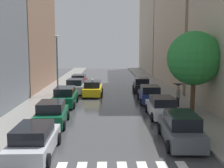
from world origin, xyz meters
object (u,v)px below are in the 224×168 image
lamp_post_left (57,60)px  parked_car_left_second (52,114)px  parked_car_left_fourth (75,87)px  parked_car_right_third (150,95)px  parked_car_left_nearest (34,141)px  street_tree_right (194,58)px  pedestrian_foreground (178,90)px  parked_car_left_fifth (79,81)px  parked_car_left_third (65,97)px  parked_car_right_nearest (181,129)px  parked_car_right_second (162,107)px  taxi_midroad (93,89)px  parked_car_right_fourth (141,85)px

lamp_post_left → parked_car_left_second: bearing=-82.3°
parked_car_left_fourth → parked_car_right_third: (7.67, -5.50, -0.01)m
parked_car_left_nearest → street_tree_right: bearing=-51.2°
pedestrian_foreground → lamp_post_left: (-11.47, 6.78, 2.27)m
parked_car_left_fourth → parked_car_left_fifth: (-0.16, 5.92, -0.04)m
parked_car_left_third → parked_car_left_fifth: 12.59m
parked_car_right_third → pedestrian_foreground: bearing=-141.2°
parked_car_left_third → pedestrian_foreground: bearing=-99.1°
parked_car_left_second → parked_car_left_fourth: bearing=-2.8°
parked_car_right_nearest → parked_car_right_third: (0.05, 11.33, -0.03)m
parked_car_left_fourth → parked_car_right_second: bearing=-142.8°
parked_car_left_third → parked_car_right_nearest: parked_car_right_nearest is taller
parked_car_left_nearest → parked_car_right_second: 10.83m
pedestrian_foreground → street_tree_right: 3.47m
parked_car_left_fourth → street_tree_right: 14.89m
parked_car_right_second → parked_car_right_third: (-0.08, 5.44, 0.03)m
parked_car_left_second → street_tree_right: street_tree_right is taller
parked_car_left_fourth → taxi_midroad: size_ratio=0.91×
parked_car_left_fifth → pedestrian_foreground: (9.84, -14.08, 0.84)m
parked_car_left_fifth → parked_car_right_nearest: 24.05m
parked_car_right_fourth → street_tree_right: bearing=-163.8°
taxi_midroad → street_tree_right: 12.42m
parked_car_right_nearest → lamp_post_left: (-9.41, 15.46, 3.05)m
parked_car_left_third → parked_car_right_second: (7.96, -4.28, -0.06)m
parked_car_right_nearest → pedestrian_foreground: size_ratio=2.36×
parked_car_left_third → taxi_midroad: size_ratio=1.02×
parked_car_left_nearest → parked_car_left_fourth: 18.48m
taxi_midroad → street_tree_right: street_tree_right is taller
parked_car_right_nearest → parked_car_right_second: parked_car_right_nearest is taller
parked_car_right_nearest → street_tree_right: street_tree_right is taller
parked_car_right_fourth → pedestrian_foreground: pedestrian_foreground is taller
parked_car_left_fourth → parked_car_right_fourth: (7.68, 0.88, 0.00)m
parked_car_left_fourth → lamp_post_left: 3.81m
lamp_post_left → parked_car_right_third: bearing=-23.6°
parked_car_left_nearest → parked_car_right_fourth: (7.69, 19.37, 0.04)m
parked_car_left_nearest → parked_car_right_third: bearing=-30.9°
parked_car_right_second → taxi_midroad: 10.97m
parked_car_left_fifth → parked_car_right_third: (7.83, -11.43, 0.03)m
parked_car_right_nearest → lamp_post_left: 18.35m
parked_car_right_second → lamp_post_left: 13.86m
taxi_midroad → lamp_post_left: (-3.83, 0.19, 3.08)m
parked_car_left_fifth → parked_car_left_third: bearing=-179.2°
parked_car_left_third → parked_car_left_fourth: (0.21, 6.67, -0.01)m
parked_car_right_third → pedestrian_foreground: 3.43m
parked_car_left_nearest → taxi_midroad: taxi_midroad is taller
parked_car_left_nearest → parked_car_right_second: size_ratio=1.05×
pedestrian_foreground → street_tree_right: street_tree_right is taller
parked_car_right_second → pedestrian_foreground: (1.93, 2.78, 0.84)m
street_tree_right → lamp_post_left: (-12.15, 8.67, -0.55)m
parked_car_left_second → parked_car_right_second: size_ratio=0.94×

